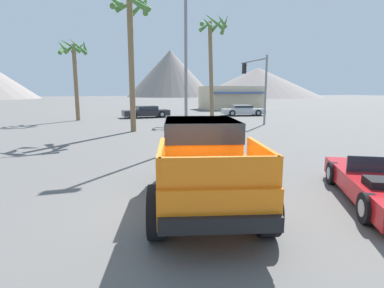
# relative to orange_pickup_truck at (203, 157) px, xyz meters

# --- Properties ---
(ground_plane) EXTENTS (320.00, 320.00, 0.00)m
(ground_plane) POSITION_rel_orange_pickup_truck_xyz_m (-0.40, -0.49, -1.09)
(ground_plane) COLOR #5B5956
(orange_pickup_truck) EXTENTS (3.12, 5.36, 1.92)m
(orange_pickup_truck) POSITION_rel_orange_pickup_truck_xyz_m (0.00, 0.00, 0.00)
(orange_pickup_truck) COLOR orange
(orange_pickup_truck) RESTS_ON ground_plane
(parked_car_dark) EXTENTS (4.75, 2.23, 1.14)m
(parked_car_dark) POSITION_rel_orange_pickup_truck_xyz_m (1.82, 23.68, -0.50)
(parked_car_dark) COLOR #232328
(parked_car_dark) RESTS_ON ground_plane
(parked_car_silver) EXTENTS (4.80, 2.61, 1.13)m
(parked_car_silver) POSITION_rel_orange_pickup_truck_xyz_m (12.22, 23.18, -0.51)
(parked_car_silver) COLOR #B7BABF
(parked_car_silver) RESTS_ON ground_plane
(traffic_light_main) EXTENTS (0.38, 4.50, 5.35)m
(traffic_light_main) POSITION_rel_orange_pickup_truck_xyz_m (9.94, 16.30, 2.70)
(traffic_light_main) COLOR slate
(traffic_light_main) RESTS_ON ground_plane
(street_lamp_post) EXTENTS (0.90, 0.24, 7.90)m
(street_lamp_post) POSITION_rel_orange_pickup_truck_xyz_m (1.46, 6.94, 3.64)
(street_lamp_post) COLOR slate
(street_lamp_post) RESTS_ON ground_plane
(palm_tree_tall) EXTENTS (2.76, 2.66, 9.24)m
(palm_tree_tall) POSITION_rel_orange_pickup_truck_xyz_m (7.41, 19.84, 5.76)
(palm_tree_tall) COLOR brown
(palm_tree_tall) RESTS_ON ground_plane
(palm_tree_short) EXTENTS (2.97, 2.88, 8.60)m
(palm_tree_short) POSITION_rel_orange_pickup_truck_xyz_m (-0.38, 13.20, 5.38)
(palm_tree_short) COLOR brown
(palm_tree_short) RESTS_ON ground_plane
(palm_tree_leaning) EXTENTS (2.69, 2.60, 7.06)m
(palm_tree_leaning) POSITION_rel_orange_pickup_truck_xyz_m (-4.58, 22.28, 4.23)
(palm_tree_leaning) COLOR brown
(palm_tree_leaning) RESTS_ON ground_plane
(storefront_building) EXTENTS (8.27, 6.06, 3.31)m
(storefront_building) POSITION_rel_orange_pickup_truck_xyz_m (15.72, 34.61, 0.56)
(storefront_building) COLOR beige
(storefront_building) RESTS_ON ground_plane
(distant_mountain_range) EXTENTS (165.05, 66.76, 21.30)m
(distant_mountain_range) POSITION_rel_orange_pickup_truck_xyz_m (-15.72, 116.26, 7.79)
(distant_mountain_range) COLOR gray
(distant_mountain_range) RESTS_ON ground_plane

